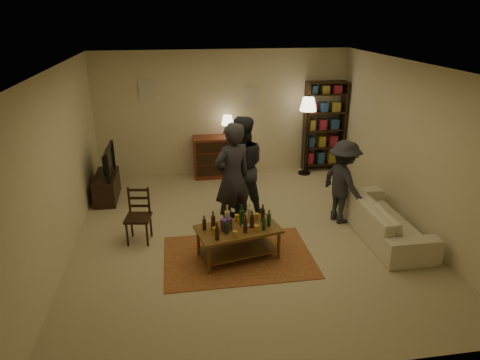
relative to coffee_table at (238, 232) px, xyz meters
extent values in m
plane|color=#C6B793|center=(0.25, 0.70, -0.43)|extent=(6.00, 6.00, 0.00)
plane|color=beige|center=(0.25, 3.70, 0.92)|extent=(5.50, 0.00, 5.50)
plane|color=beige|center=(-2.50, 0.70, 0.92)|extent=(0.00, 6.00, 6.00)
plane|color=beige|center=(3.00, 0.70, 0.92)|extent=(0.00, 6.00, 6.00)
plane|color=beige|center=(0.25, -2.30, 0.92)|extent=(5.50, 0.00, 5.50)
plane|color=white|center=(0.25, 0.70, 2.27)|extent=(6.00, 6.00, 0.00)
cube|color=beige|center=(-1.35, 3.68, 1.47)|extent=(0.35, 0.03, 0.45)
cube|color=beige|center=(0.85, 3.68, 1.27)|extent=(0.30, 0.03, 0.40)
cube|color=maroon|center=(0.00, 0.00, -0.42)|extent=(2.20, 1.50, 0.01)
cube|color=brown|center=(0.00, 0.00, 0.04)|extent=(1.31, 0.89, 0.04)
cube|color=brown|center=(0.00, 0.00, -0.30)|extent=(1.19, 0.77, 0.02)
cylinder|color=brown|center=(-0.47, -0.38, -0.20)|extent=(0.05, 0.05, 0.45)
cylinder|color=brown|center=(0.58, -0.14, -0.20)|extent=(0.05, 0.05, 0.45)
cylinder|color=brown|center=(-0.58, 0.14, -0.20)|extent=(0.05, 0.05, 0.45)
cylinder|color=brown|center=(0.47, 0.37, -0.20)|extent=(0.05, 0.05, 0.45)
cylinder|color=#BF8A2C|center=(-0.35, -0.12, 0.11)|extent=(0.07, 0.07, 0.10)
cylinder|color=#BF8A2C|center=(-0.08, -0.25, 0.11)|extent=(0.07, 0.07, 0.09)
cylinder|color=#BF8A2C|center=(0.01, 0.22, 0.12)|extent=(0.07, 0.07, 0.11)
cylinder|color=#BF8A2C|center=(0.25, -0.13, 0.11)|extent=(0.07, 0.07, 0.09)
cylinder|color=#BF8A2C|center=(0.32, 0.23, 0.11)|extent=(0.07, 0.07, 0.10)
cube|color=#5D328A|center=(-0.18, -0.02, 0.15)|extent=(0.17, 0.15, 0.18)
cylinder|color=gray|center=(0.12, 0.01, 0.07)|extent=(0.12, 0.12, 0.02)
cube|color=black|center=(-1.48, 0.72, -0.02)|extent=(0.44, 0.44, 0.04)
cylinder|color=black|center=(-1.66, 0.59, -0.23)|extent=(0.04, 0.04, 0.40)
cylinder|color=black|center=(-1.35, 0.54, -0.23)|extent=(0.04, 0.04, 0.40)
cylinder|color=black|center=(-1.61, 0.89, -0.23)|extent=(0.04, 0.04, 0.40)
cylinder|color=black|center=(-1.30, 0.85, -0.23)|extent=(0.04, 0.04, 0.40)
cube|color=black|center=(-1.46, 0.87, 0.23)|extent=(0.31, 0.08, 0.46)
cube|color=black|center=(-2.20, 2.50, -0.18)|extent=(0.40, 1.00, 0.50)
imported|color=black|center=(-2.18, 2.50, 0.35)|extent=(0.13, 0.97, 0.56)
cube|color=maroon|center=(0.05, 3.42, 0.02)|extent=(1.00, 0.48, 0.90)
cube|color=black|center=(0.05, 3.17, -0.21)|extent=(0.92, 0.02, 0.22)
cube|color=black|center=(0.05, 3.17, 0.05)|extent=(0.92, 0.02, 0.22)
cube|color=black|center=(0.05, 3.17, 0.31)|extent=(0.92, 0.02, 0.22)
cylinder|color=black|center=(0.30, 3.42, 0.49)|extent=(0.12, 0.12, 0.04)
cylinder|color=black|center=(0.30, 3.42, 0.62)|extent=(0.02, 0.02, 0.22)
cone|color=#FFE5B2|center=(0.30, 3.42, 0.83)|extent=(0.26, 0.26, 0.20)
cube|color=black|center=(2.07, 3.48, 0.57)|extent=(0.04, 0.34, 2.00)
cube|color=black|center=(2.93, 3.48, 0.57)|extent=(0.04, 0.34, 2.00)
cube|color=black|center=(2.50, 3.48, -0.28)|extent=(0.90, 0.34, 0.03)
cube|color=black|center=(2.50, 3.48, 0.12)|extent=(0.90, 0.34, 0.03)
cube|color=black|center=(2.50, 3.48, 0.52)|extent=(0.90, 0.34, 0.03)
cube|color=black|center=(2.50, 3.48, 0.92)|extent=(0.90, 0.34, 0.03)
cube|color=black|center=(2.50, 3.48, 1.32)|extent=(0.90, 0.34, 0.03)
cube|color=black|center=(2.50, 3.48, 1.57)|extent=(0.90, 0.34, 0.03)
cube|color=maroon|center=(2.20, 3.48, -0.13)|extent=(0.12, 0.22, 0.26)
cube|color=navy|center=(2.45, 3.48, -0.13)|extent=(0.15, 0.22, 0.26)
cube|color=olive|center=(2.72, 3.48, -0.13)|extent=(0.18, 0.22, 0.26)
cube|color=navy|center=(2.20, 3.48, 0.26)|extent=(0.12, 0.22, 0.24)
cube|color=olive|center=(2.45, 3.48, 0.26)|extent=(0.15, 0.22, 0.24)
cube|color=maroon|center=(2.72, 3.48, 0.26)|extent=(0.18, 0.22, 0.24)
cube|color=olive|center=(2.20, 3.48, 0.65)|extent=(0.12, 0.22, 0.22)
cube|color=maroon|center=(2.45, 3.48, 0.65)|extent=(0.15, 0.22, 0.22)
cube|color=navy|center=(2.72, 3.48, 0.65)|extent=(0.18, 0.22, 0.22)
cube|color=maroon|center=(2.20, 3.48, 1.04)|extent=(0.12, 0.22, 0.20)
cube|color=navy|center=(2.45, 3.48, 1.04)|extent=(0.15, 0.22, 0.20)
cube|color=olive|center=(2.72, 3.48, 1.04)|extent=(0.18, 0.22, 0.20)
cube|color=navy|center=(2.20, 3.48, 1.43)|extent=(0.12, 0.22, 0.18)
cube|color=olive|center=(2.45, 3.48, 1.43)|extent=(0.15, 0.22, 0.18)
cube|color=maroon|center=(2.72, 3.48, 1.43)|extent=(0.18, 0.22, 0.18)
cylinder|color=black|center=(2.02, 3.25, -0.41)|extent=(0.28, 0.28, 0.03)
cylinder|color=black|center=(2.02, 3.25, 0.34)|extent=(0.03, 0.03, 1.54)
cone|color=#FFE5B2|center=(2.02, 3.25, 1.16)|extent=(0.36, 0.36, 0.28)
imported|color=beige|center=(2.45, 0.30, -0.12)|extent=(0.81, 2.08, 0.61)
imported|color=#25242C|center=(0.04, 0.90, 0.50)|extent=(0.80, 0.68, 1.85)
imported|color=#222329|center=(0.26, 1.41, 0.48)|extent=(0.93, 0.75, 1.82)
imported|color=#25262C|center=(1.95, 0.90, 0.30)|extent=(0.80, 1.06, 1.46)
camera|label=1|loc=(-0.83, -5.48, 3.02)|focal=32.00mm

